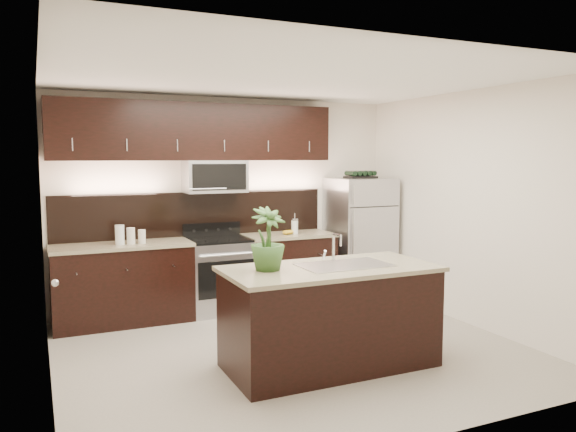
# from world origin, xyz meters

# --- Properties ---
(ground) EXTENTS (4.50, 4.50, 0.00)m
(ground) POSITION_xyz_m (0.00, 0.00, 0.00)
(ground) COLOR gray
(ground) RESTS_ON ground
(room_walls) EXTENTS (4.52, 4.02, 2.71)m
(room_walls) POSITION_xyz_m (-0.11, -0.04, 1.70)
(room_walls) COLOR silver
(room_walls) RESTS_ON ground
(counter_run) EXTENTS (3.51, 0.65, 0.94)m
(counter_run) POSITION_xyz_m (-0.46, 1.69, 0.47)
(counter_run) COLOR black
(counter_run) RESTS_ON ground
(upper_fixtures) EXTENTS (3.49, 0.40, 1.66)m
(upper_fixtures) POSITION_xyz_m (-0.43, 1.84, 2.14)
(upper_fixtures) COLOR black
(upper_fixtures) RESTS_ON counter_run
(island) EXTENTS (1.96, 0.96, 0.94)m
(island) POSITION_xyz_m (0.13, -0.51, 0.47)
(island) COLOR black
(island) RESTS_ON ground
(sink_faucet) EXTENTS (0.84, 0.50, 0.28)m
(sink_faucet) POSITION_xyz_m (0.28, -0.50, 0.96)
(sink_faucet) COLOR silver
(sink_faucet) RESTS_ON island
(refrigerator) EXTENTS (0.80, 0.72, 1.65)m
(refrigerator) POSITION_xyz_m (1.77, 1.63, 0.83)
(refrigerator) COLOR #B2B2B7
(refrigerator) RESTS_ON ground
(wine_rack) EXTENTS (0.41, 0.25, 0.10)m
(wine_rack) POSITION_xyz_m (1.77, 1.63, 1.70)
(wine_rack) COLOR black
(wine_rack) RESTS_ON refrigerator
(plant) EXTENTS (0.37, 0.37, 0.56)m
(plant) POSITION_xyz_m (-0.45, -0.42, 1.22)
(plant) COLOR #2C4E1F
(plant) RESTS_ON island
(canisters) EXTENTS (0.34, 0.11, 0.23)m
(canisters) POSITION_xyz_m (-1.35, 1.63, 1.04)
(canisters) COLOR silver
(canisters) RESTS_ON counter_run
(french_press) EXTENTS (0.09, 0.09, 0.26)m
(french_press) POSITION_xyz_m (0.78, 1.64, 1.04)
(french_press) COLOR silver
(french_press) RESTS_ON counter_run
(bananas) EXTENTS (0.23, 0.20, 0.06)m
(bananas) POSITION_xyz_m (0.63, 1.61, 0.97)
(bananas) COLOR gold
(bananas) RESTS_ON counter_run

